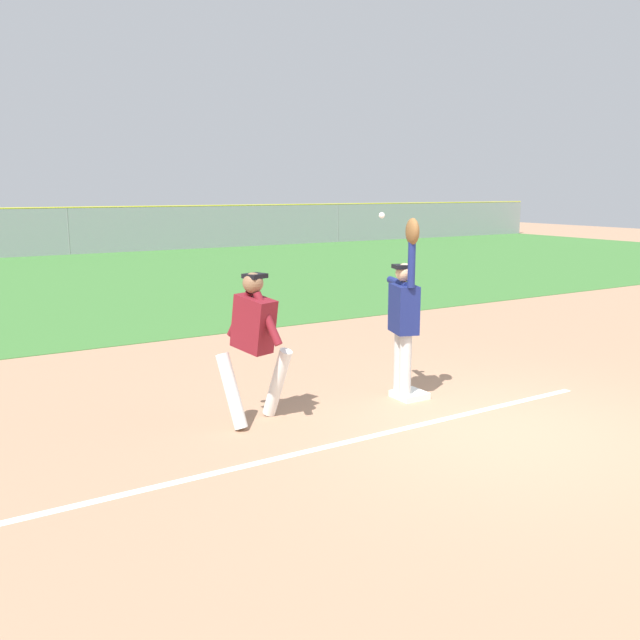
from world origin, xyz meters
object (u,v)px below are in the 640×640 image
at_px(parked_car_red, 80,233).
at_px(parked_car_white, 303,225).
at_px(first_base, 409,395).
at_px(runner, 254,337).
at_px(baseball, 382,215).
at_px(fielder, 404,312).
at_px(parked_car_tan, 210,229).

bearing_deg(parked_car_red, parked_car_white, 2.53).
xyz_separation_m(first_base, runner, (-2.08, 0.18, 0.96)).
height_order(runner, parked_car_white, runner).
height_order(first_base, baseball, baseball).
bearing_deg(first_base, parked_car_red, 87.35).
relative_size(first_base, fielder, 0.17).
height_order(parked_car_tan, parked_car_white, same).
bearing_deg(runner, parked_car_tan, 50.71).
bearing_deg(parked_car_tan, fielder, -100.02).
xyz_separation_m(fielder, runner, (-2.00, 0.14, -0.12)).
bearing_deg(parked_car_tan, baseball, -100.66).
relative_size(fielder, runner, 1.33).
xyz_separation_m(first_base, parked_car_white, (13.16, 25.91, 0.63)).
xyz_separation_m(first_base, baseball, (-0.35, 0.19, 2.26)).
height_order(runner, baseball, baseball).
relative_size(runner, parked_car_red, 0.39).
bearing_deg(first_base, fielder, 155.58).
height_order(baseball, parked_car_tan, baseball).
bearing_deg(fielder, parked_car_red, -75.48).
height_order(first_base, parked_car_tan, parked_car_tan).
bearing_deg(fielder, parked_car_tan, -89.26).
height_order(fielder, parked_car_white, fielder).
distance_m(runner, parked_car_red, 25.29).
distance_m(parked_car_red, parked_car_tan, 6.31).
xyz_separation_m(parked_car_tan, parked_car_white, (5.68, 0.54, 0.00)).
bearing_deg(parked_car_white, baseball, -117.86).
height_order(parked_car_red, parked_car_tan, same).
bearing_deg(parked_car_tan, parked_car_white, 12.01).
height_order(first_base, parked_car_red, parked_car_red).
distance_m(fielder, parked_car_red, 25.25).
xyz_separation_m(fielder, parked_car_red, (1.26, 25.22, -0.45)).
bearing_deg(runner, first_base, -23.34).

